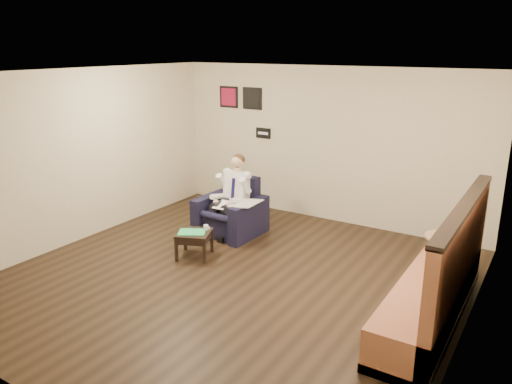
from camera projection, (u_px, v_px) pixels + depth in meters
The scene contains 19 objects.
ground at pixel (232, 278), 6.99m from camera, with size 6.00×6.00×0.00m, color black.
wall_back at pixel (325, 145), 9.03m from camera, with size 6.00×0.02×2.80m, color beige.
wall_front at pixel (25, 263), 4.15m from camera, with size 6.00×0.02×2.80m, color beige.
wall_left at pixel (79, 156), 8.11m from camera, with size 0.02×6.00×2.80m, color beige.
wall_right at pixel (473, 224), 5.07m from camera, with size 0.02×6.00×2.80m, color beige.
ceiling at pixel (229, 74), 6.19m from camera, with size 6.00×6.00×0.02m, color white.
seating_sign at pixel (263, 133), 9.65m from camera, with size 0.32×0.02×0.20m, color black.
art_print_left at pixel (229, 97), 9.87m from camera, with size 0.42×0.03×0.42m, color #9F1338.
art_print_right at pixel (252, 98), 9.59m from camera, with size 0.42×0.03×0.42m, color black.
armchair at pixel (230, 207), 8.53m from camera, with size 0.98×0.98×0.95m, color black.
seated_man at pixel (226, 199), 8.38m from camera, with size 0.62×0.93×1.30m, color silver, non-canonical shape.
lap_papers at pixel (222, 205), 8.32m from camera, with size 0.22×0.31×0.01m, color white.
newspaper at pixel (246, 203), 8.19m from camera, with size 0.41×0.51×0.01m, color silver.
side_table at pixel (194, 244), 7.66m from camera, with size 0.49×0.49×0.40m, color black.
green_folder at pixel (192, 232), 7.59m from camera, with size 0.40×0.29×0.01m, color #2BDA74.
coffee_mug at pixel (206, 228), 7.67m from camera, with size 0.07×0.07×0.08m, color white.
smartphone at pixel (199, 229), 7.73m from camera, with size 0.12×0.06×0.01m, color black.
banquette at pixel (434, 262), 5.76m from camera, with size 0.68×2.86×1.46m, color brown.
cafe_table at pixel (443, 259), 6.80m from camera, with size 0.54×0.54×0.67m, color #A97F5C.
Camera 1 is at (3.65, -5.21, 3.15)m, focal length 35.00 mm.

